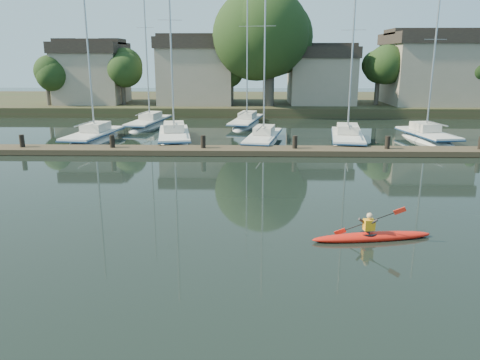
{
  "coord_description": "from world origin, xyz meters",
  "views": [
    {
      "loc": [
        0.11,
        -16.14,
        6.19
      ],
      "look_at": [
        -0.32,
        2.68,
        1.2
      ],
      "focal_mm": 35.0,
      "sensor_mm": 36.0,
      "label": 1
    }
  ],
  "objects_px": {
    "sailboat_2": "(263,145)",
    "sailboat_4": "(426,143)",
    "dock": "(249,151)",
    "sailboat_5": "(149,128)",
    "kayak": "(371,235)",
    "sailboat_3": "(347,146)",
    "sailboat_0": "(94,144)",
    "sailboat_6": "(246,127)",
    "sailboat_1": "(174,143)"
  },
  "relations": [
    {
      "from": "sailboat_0",
      "to": "sailboat_5",
      "type": "height_order",
      "value": "sailboat_5"
    },
    {
      "from": "sailboat_6",
      "to": "dock",
      "type": "bearing_deg",
      "value": -77.76
    },
    {
      "from": "sailboat_3",
      "to": "sailboat_6",
      "type": "xyz_separation_m",
      "value": [
        -7.55,
        9.28,
        0.03
      ]
    },
    {
      "from": "sailboat_3",
      "to": "sailboat_5",
      "type": "xyz_separation_m",
      "value": [
        -16.47,
        8.23,
        0.02
      ]
    },
    {
      "from": "sailboat_3",
      "to": "sailboat_5",
      "type": "bearing_deg",
      "value": 162.23
    },
    {
      "from": "kayak",
      "to": "sailboat_5",
      "type": "xyz_separation_m",
      "value": [
        -13.56,
        27.18,
        -0.35
      ]
    },
    {
      "from": "kayak",
      "to": "sailboat_5",
      "type": "relative_size",
      "value": 0.29
    },
    {
      "from": "dock",
      "to": "sailboat_0",
      "type": "distance_m",
      "value": 12.62
    },
    {
      "from": "kayak",
      "to": "sailboat_0",
      "type": "xyz_separation_m",
      "value": [
        -16.1,
        19.35,
        -0.38
      ]
    },
    {
      "from": "kayak",
      "to": "sailboat_1",
      "type": "xyz_separation_m",
      "value": [
        -10.01,
        19.54,
        -0.37
      ]
    },
    {
      "from": "sailboat_5",
      "to": "sailboat_6",
      "type": "xyz_separation_m",
      "value": [
        8.92,
        1.05,
        0.01
      ]
    },
    {
      "from": "sailboat_0",
      "to": "sailboat_3",
      "type": "relative_size",
      "value": 0.94
    },
    {
      "from": "sailboat_2",
      "to": "sailboat_3",
      "type": "bearing_deg",
      "value": 10.19
    },
    {
      "from": "kayak",
      "to": "sailboat_3",
      "type": "bearing_deg",
      "value": 72.31
    },
    {
      "from": "dock",
      "to": "sailboat_2",
      "type": "bearing_deg",
      "value": 76.14
    },
    {
      "from": "sailboat_3",
      "to": "sailboat_1",
      "type": "bearing_deg",
      "value": -173.81
    },
    {
      "from": "dock",
      "to": "sailboat_3",
      "type": "bearing_deg",
      "value": 29.78
    },
    {
      "from": "sailboat_1",
      "to": "sailboat_3",
      "type": "height_order",
      "value": "sailboat_1"
    },
    {
      "from": "sailboat_2",
      "to": "sailboat_4",
      "type": "bearing_deg",
      "value": 15.19
    },
    {
      "from": "sailboat_0",
      "to": "sailboat_6",
      "type": "relative_size",
      "value": 0.86
    },
    {
      "from": "kayak",
      "to": "sailboat_4",
      "type": "bearing_deg",
      "value": 56.49
    },
    {
      "from": "sailboat_2",
      "to": "sailboat_5",
      "type": "height_order",
      "value": "sailboat_5"
    },
    {
      "from": "kayak",
      "to": "sailboat_1",
      "type": "relative_size",
      "value": 0.29
    },
    {
      "from": "sailboat_0",
      "to": "sailboat_4",
      "type": "height_order",
      "value": "sailboat_0"
    },
    {
      "from": "sailboat_2",
      "to": "sailboat_1",
      "type": "bearing_deg",
      "value": -174.23
    },
    {
      "from": "sailboat_1",
      "to": "sailboat_4",
      "type": "xyz_separation_m",
      "value": [
        19.15,
        0.48,
        -0.0
      ]
    },
    {
      "from": "sailboat_1",
      "to": "sailboat_3",
      "type": "xyz_separation_m",
      "value": [
        12.92,
        -0.58,
        -0.0
      ]
    },
    {
      "from": "sailboat_1",
      "to": "sailboat_3",
      "type": "bearing_deg",
      "value": -12.09
    },
    {
      "from": "sailboat_1",
      "to": "sailboat_2",
      "type": "bearing_deg",
      "value": -14.21
    },
    {
      "from": "sailboat_1",
      "to": "sailboat_3",
      "type": "distance_m",
      "value": 12.94
    },
    {
      "from": "sailboat_0",
      "to": "sailboat_3",
      "type": "distance_m",
      "value": 19.02
    },
    {
      "from": "kayak",
      "to": "sailboat_3",
      "type": "xyz_separation_m",
      "value": [
        2.91,
        18.96,
        -0.37
      ]
    },
    {
      "from": "dock",
      "to": "sailboat_0",
      "type": "bearing_deg",
      "value": 158.87
    },
    {
      "from": "sailboat_4",
      "to": "sailboat_5",
      "type": "xyz_separation_m",
      "value": [
        -22.7,
        7.17,
        0.02
      ]
    },
    {
      "from": "kayak",
      "to": "dock",
      "type": "xyz_separation_m",
      "value": [
        -4.34,
        14.81,
        0.04
      ]
    },
    {
      "from": "sailboat_1",
      "to": "sailboat_4",
      "type": "relative_size",
      "value": 1.17
    },
    {
      "from": "dock",
      "to": "sailboat_6",
      "type": "bearing_deg",
      "value": 91.28
    },
    {
      "from": "sailboat_4",
      "to": "sailboat_0",
      "type": "bearing_deg",
      "value": 172.71
    },
    {
      "from": "sailboat_2",
      "to": "sailboat_4",
      "type": "height_order",
      "value": "sailboat_2"
    },
    {
      "from": "sailboat_4",
      "to": "dock",
      "type": "bearing_deg",
      "value": -167.67
    },
    {
      "from": "sailboat_1",
      "to": "sailboat_2",
      "type": "distance_m",
      "value": 6.73
    },
    {
      "from": "sailboat_1",
      "to": "sailboat_5",
      "type": "relative_size",
      "value": 1.01
    },
    {
      "from": "sailboat_4",
      "to": "sailboat_6",
      "type": "distance_m",
      "value": 16.05
    },
    {
      "from": "sailboat_2",
      "to": "sailboat_4",
      "type": "distance_m",
      "value": 12.49
    },
    {
      "from": "sailboat_1",
      "to": "sailboat_5",
      "type": "height_order",
      "value": "sailboat_1"
    },
    {
      "from": "sailboat_5",
      "to": "sailboat_6",
      "type": "distance_m",
      "value": 8.98
    },
    {
      "from": "sailboat_2",
      "to": "sailboat_6",
      "type": "distance_m",
      "value": 9.34
    },
    {
      "from": "kayak",
      "to": "sailboat_3",
      "type": "relative_size",
      "value": 0.31
    },
    {
      "from": "kayak",
      "to": "sailboat_2",
      "type": "distance_m",
      "value": 19.28
    },
    {
      "from": "dock",
      "to": "sailboat_5",
      "type": "bearing_deg",
      "value": 126.68
    }
  ]
}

